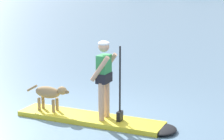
# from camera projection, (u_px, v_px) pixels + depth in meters

# --- Properties ---
(ground_plane) EXTENTS (400.00, 400.00, 0.00)m
(ground_plane) POSITION_uv_depth(u_px,v_px,m) (90.00, 121.00, 8.43)
(ground_plane) COLOR slate
(paddleboard) EXTENTS (3.49, 0.93, 0.10)m
(paddleboard) POSITION_uv_depth(u_px,v_px,m) (99.00, 120.00, 8.33)
(paddleboard) COLOR yellow
(paddleboard) RESTS_ON ground_plane
(person_paddler) EXTENTS (0.62, 0.50, 1.62)m
(person_paddler) POSITION_uv_depth(u_px,v_px,m) (105.00, 75.00, 8.06)
(person_paddler) COLOR tan
(person_paddler) RESTS_ON paddleboard
(dog) EXTENTS (1.07, 0.27, 0.58)m
(dog) POSITION_uv_depth(u_px,v_px,m) (50.00, 93.00, 8.70)
(dog) COLOR #997A51
(dog) RESTS_ON paddleboard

